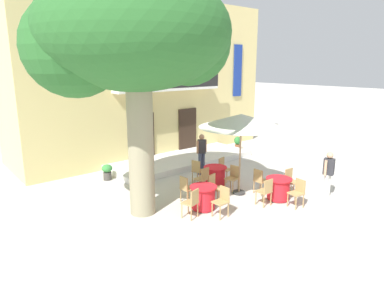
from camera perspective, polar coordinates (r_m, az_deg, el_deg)
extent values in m
plane|color=beige|center=(12.67, 5.43, -7.57)|extent=(120.00, 120.00, 0.00)
cube|color=#DBC67F|center=(18.00, -8.22, 10.75)|extent=(13.00, 4.00, 7.50)
cube|color=#332319|center=(15.92, -8.05, 1.00)|extent=(1.10, 0.08, 2.30)
cube|color=#332319|center=(17.40, -0.76, 2.17)|extent=(1.10, 0.08, 2.30)
cube|color=silver|center=(15.11, -11.45, 13.60)|extent=(1.10, 0.08, 1.90)
cube|color=black|center=(15.09, -11.39, 13.60)|extent=(0.84, 0.04, 1.60)
cube|color=silver|center=(16.28, -4.44, 13.76)|extent=(1.10, 0.08, 1.90)
cube|color=black|center=(16.26, -4.38, 13.77)|extent=(0.84, 0.04, 1.60)
cube|color=silver|center=(17.65, 1.56, 13.75)|extent=(1.10, 0.08, 1.90)
cube|color=black|center=(17.62, 1.63, 13.75)|extent=(0.84, 0.04, 1.60)
cube|color=silver|center=(16.09, -3.76, 9.11)|extent=(5.60, 0.65, 0.12)
cube|color=black|center=(15.82, -3.15, 10.90)|extent=(5.60, 0.06, 0.90)
cylinder|color=#B2B2B7|center=(15.23, -7.21, 14.12)|extent=(0.04, 0.95, 1.33)
cube|color=#192D9E|center=(14.86, -6.27, 15.33)|extent=(0.60, 0.29, 0.38)
cylinder|color=#B2B2B7|center=(16.65, -0.03, 14.13)|extent=(0.04, 0.95, 1.33)
cube|color=white|center=(16.31, 1.02, 15.20)|extent=(0.60, 0.29, 0.38)
cylinder|color=slate|center=(14.87, -11.11, 9.26)|extent=(0.31, 0.31, 0.24)
ellipsoid|color=#38843D|center=(14.85, -11.17, 10.65)|extent=(0.40, 0.40, 0.48)
cylinder|color=slate|center=(15.66, -6.12, 9.59)|extent=(0.32, 0.32, 0.22)
ellipsoid|color=#38843D|center=(15.65, -6.15, 10.56)|extent=(0.42, 0.42, 0.31)
cylinder|color=#995638|center=(16.56, -1.65, 10.00)|extent=(0.36, 0.36, 0.31)
ellipsoid|color=#2D7533|center=(16.54, -1.65, 11.14)|extent=(0.47, 0.47, 0.35)
cylinder|color=slate|center=(17.54, 2.36, 10.06)|extent=(0.30, 0.30, 0.24)
ellipsoid|color=#2D7533|center=(17.53, 2.37, 11.14)|extent=(0.39, 0.39, 0.43)
cube|color=navy|center=(19.50, 7.65, 12.05)|extent=(0.60, 0.06, 2.80)
cube|color=silver|center=(15.92, -1.65, -2.67)|extent=(6.88, 2.48, 0.25)
cylinder|color=gray|center=(10.25, -8.52, -1.40)|extent=(0.76, 0.76, 3.84)
ellipsoid|color=#286028|center=(9.96, -9.22, 18.06)|extent=(5.49, 4.94, 3.29)
sphere|color=#286028|center=(9.88, -19.07, 15.18)|extent=(2.74, 2.74, 2.74)
sphere|color=#286028|center=(10.28, -0.65, 16.54)|extent=(2.47, 2.47, 2.47)
cylinder|color=red|center=(12.84, 3.89, -5.49)|extent=(0.74, 0.74, 0.68)
cylinder|color=red|center=(12.73, 3.91, -3.91)|extent=(0.86, 0.86, 0.04)
cylinder|color=#2D2823|center=(12.96, 3.86, -6.97)|extent=(0.44, 0.44, 0.03)
cylinder|color=tan|center=(13.56, 6.55, -5.17)|extent=(0.04, 0.04, 0.45)
cylinder|color=tan|center=(13.28, 5.83, -5.55)|extent=(0.04, 0.04, 0.45)
cylinder|color=tan|center=(13.72, 5.31, -4.92)|extent=(0.04, 0.04, 0.45)
cylinder|color=tan|center=(13.44, 4.57, -5.29)|extent=(0.04, 0.04, 0.45)
cube|color=tan|center=(13.43, 5.59, -4.23)|extent=(0.49, 0.49, 0.04)
cube|color=tan|center=(13.45, 4.95, -3.17)|extent=(0.38, 0.13, 0.42)
cylinder|color=tan|center=(13.50, 0.91, -5.17)|extent=(0.04, 0.04, 0.45)
cylinder|color=tan|center=(13.32, 2.12, -5.43)|extent=(0.04, 0.04, 0.45)
cylinder|color=tan|center=(13.23, 0.07, -5.55)|extent=(0.04, 0.04, 0.45)
cylinder|color=tan|center=(13.05, 1.30, -5.83)|extent=(0.04, 0.04, 0.45)
cube|color=tan|center=(13.20, 1.10, -4.48)|extent=(0.49, 0.49, 0.04)
cube|color=tan|center=(12.99, 0.66, -3.72)|extent=(0.14, 0.38, 0.42)
cylinder|color=tan|center=(12.36, 0.44, -6.92)|extent=(0.04, 0.04, 0.45)
cylinder|color=tan|center=(12.59, 1.54, -6.54)|extent=(0.04, 0.04, 0.45)
cylinder|color=tan|center=(12.14, 1.60, -7.31)|extent=(0.04, 0.04, 0.45)
cylinder|color=tan|center=(12.38, 2.69, -6.92)|extent=(0.04, 0.04, 0.45)
cube|color=tan|center=(12.29, 1.57, -5.85)|extent=(0.43, 0.43, 0.04)
cube|color=tan|center=(12.10, 2.20, -5.01)|extent=(0.38, 0.07, 0.42)
cylinder|color=tan|center=(12.26, 6.84, -7.20)|extent=(0.04, 0.04, 0.45)
cylinder|color=tan|center=(12.44, 5.54, -6.86)|extent=(0.04, 0.04, 0.45)
cylinder|color=tan|center=(12.53, 7.72, -6.78)|extent=(0.04, 0.04, 0.45)
cylinder|color=tan|center=(12.70, 6.44, -6.45)|extent=(0.04, 0.04, 0.45)
cube|color=tan|center=(12.40, 6.66, -5.75)|extent=(0.46, 0.46, 0.04)
cube|color=tan|center=(12.47, 7.16, -4.55)|extent=(0.10, 0.38, 0.42)
cylinder|color=red|center=(10.88, 1.91, -9.00)|extent=(0.74, 0.74, 0.68)
cylinder|color=red|center=(10.74, 1.92, -7.17)|extent=(0.86, 0.86, 0.04)
cylinder|color=#2D2823|center=(11.02, 1.89, -10.71)|extent=(0.44, 0.44, 0.03)
cylinder|color=tan|center=(11.67, -0.57, -8.17)|extent=(0.04, 0.04, 0.45)
cylinder|color=tan|center=(11.43, 0.54, -8.64)|extent=(0.04, 0.04, 0.45)
cylinder|color=tan|center=(11.47, -1.88, -8.57)|extent=(0.04, 0.04, 0.45)
cylinder|color=tan|center=(11.23, -0.78, -9.06)|extent=(0.04, 0.04, 0.45)
cube|color=tan|center=(11.36, -0.68, -7.46)|extent=(0.41, 0.41, 0.04)
cube|color=tan|center=(11.18, -1.39, -6.57)|extent=(0.05, 0.38, 0.42)
cylinder|color=tan|center=(10.32, -1.72, -11.14)|extent=(0.04, 0.04, 0.45)
cylinder|color=tan|center=(10.58, -0.61, -10.52)|extent=(0.04, 0.04, 0.45)
cylinder|color=tan|center=(10.14, -0.13, -11.59)|extent=(0.04, 0.04, 0.45)
cylinder|color=tan|center=(10.40, 0.95, -10.94)|extent=(0.04, 0.04, 0.45)
cube|color=tan|center=(10.26, -0.38, -9.79)|extent=(0.49, 0.49, 0.04)
cube|color=tan|center=(10.08, 0.47, -8.82)|extent=(0.38, 0.14, 0.42)
cylinder|color=tan|center=(10.22, 4.73, -11.45)|extent=(0.04, 0.04, 0.45)
cylinder|color=tan|center=(10.44, 3.38, -10.87)|extent=(0.04, 0.04, 0.45)
cylinder|color=tan|center=(10.44, 6.07, -10.92)|extent=(0.04, 0.04, 0.45)
cylinder|color=tan|center=(10.66, 4.73, -10.37)|extent=(0.04, 0.04, 0.45)
cube|color=tan|center=(10.34, 4.75, -9.66)|extent=(0.41, 0.41, 0.04)
cube|color=tan|center=(10.37, 5.49, -8.22)|extent=(0.05, 0.38, 0.42)
cylinder|color=tan|center=(11.56, 5.22, -8.44)|extent=(0.04, 0.04, 0.45)
cylinder|color=tan|center=(11.29, 4.31, -8.96)|extent=(0.04, 0.04, 0.45)
cylinder|color=tan|center=(11.73, 3.79, -8.09)|extent=(0.04, 0.04, 0.45)
cylinder|color=tan|center=(11.46, 2.86, -8.59)|extent=(0.04, 0.04, 0.45)
cube|color=tan|center=(11.42, 4.07, -7.38)|extent=(0.48, 0.48, 0.04)
cube|color=tan|center=(11.44, 3.32, -6.12)|extent=(0.38, 0.13, 0.42)
cylinder|color=red|center=(11.95, 14.25, -7.33)|extent=(0.74, 0.74, 0.68)
cylinder|color=red|center=(11.83, 14.35, -5.65)|extent=(0.86, 0.86, 0.04)
cylinder|color=#2D2823|center=(12.08, 14.16, -8.91)|extent=(0.44, 0.44, 0.03)
cylinder|color=tan|center=(12.60, 17.47, -7.16)|extent=(0.04, 0.04, 0.45)
cylinder|color=tan|center=(12.34, 16.54, -7.53)|extent=(0.04, 0.04, 0.45)
cylinder|color=tan|center=(12.79, 16.23, -6.78)|extent=(0.04, 0.04, 0.45)
cylinder|color=tan|center=(12.53, 15.29, -7.13)|extent=(0.04, 0.04, 0.45)
cube|color=tan|center=(12.48, 16.45, -6.09)|extent=(0.42, 0.42, 0.04)
cube|color=tan|center=(12.51, 15.86, -4.90)|extent=(0.38, 0.06, 0.42)
cylinder|color=tan|center=(12.65, 11.31, -6.72)|extent=(0.04, 0.04, 0.45)
cylinder|color=tan|center=(12.45, 12.53, -7.10)|extent=(0.04, 0.04, 0.45)
cylinder|color=tan|center=(12.40, 10.31, -7.08)|extent=(0.04, 0.04, 0.45)
cylinder|color=tan|center=(12.20, 11.53, -7.48)|extent=(0.04, 0.04, 0.45)
cube|color=tan|center=(12.34, 11.47, -6.03)|extent=(0.40, 0.40, 0.04)
cube|color=tan|center=(12.14, 10.98, -5.19)|extent=(0.04, 0.38, 0.42)
cylinder|color=tan|center=(11.44, 10.62, -8.87)|extent=(0.04, 0.04, 0.45)
cylinder|color=tan|center=(11.68, 11.76, -8.45)|extent=(0.04, 0.04, 0.45)
cylinder|color=tan|center=(11.23, 11.92, -9.35)|extent=(0.04, 0.04, 0.45)
cylinder|color=tan|center=(11.48, 13.05, -8.91)|extent=(0.04, 0.04, 0.45)
cube|color=tan|center=(11.37, 11.89, -7.74)|extent=(0.42, 0.42, 0.04)
cube|color=tan|center=(11.18, 12.65, -6.89)|extent=(0.38, 0.06, 0.42)
cylinder|color=tan|center=(11.31, 16.98, -9.49)|extent=(0.04, 0.04, 0.45)
cylinder|color=tan|center=(11.52, 15.70, -8.99)|extent=(0.04, 0.04, 0.45)
cylinder|color=tan|center=(11.56, 18.11, -9.08)|extent=(0.04, 0.04, 0.45)
cylinder|color=tan|center=(11.76, 16.84, -8.60)|extent=(0.04, 0.04, 0.45)
cube|color=tan|center=(11.45, 16.99, -7.90)|extent=(0.45, 0.45, 0.04)
cube|color=tan|center=(11.50, 17.66, -6.63)|extent=(0.09, 0.38, 0.42)
cylinder|color=#997A56|center=(11.94, 8.02, -2.49)|extent=(0.06, 0.06, 2.55)
cylinder|color=#333333|center=(12.33, 7.83, -8.03)|extent=(0.44, 0.44, 0.08)
cone|color=silver|center=(11.65, 8.23, 3.91)|extent=(2.90, 2.90, 0.45)
cylinder|color=#47423D|center=(13.98, -13.95, -5.20)|extent=(0.32, 0.32, 0.32)
ellipsoid|color=#38843D|center=(13.89, -14.02, -3.96)|extent=(0.42, 0.42, 0.31)
cylinder|color=#995638|center=(18.45, 7.58, -0.51)|extent=(0.27, 0.27, 0.29)
ellipsoid|color=#2D7533|center=(18.37, 7.61, 0.58)|extent=(0.36, 0.36, 0.43)
cylinder|color=silver|center=(12.58, 21.44, -6.62)|extent=(0.14, 0.14, 0.82)
cylinder|color=silver|center=(12.73, 21.84, -6.42)|extent=(0.14, 0.14, 0.82)
cube|color=#2D2D33|center=(12.45, 21.91, -3.53)|extent=(0.31, 0.39, 0.56)
sphere|color=tan|center=(12.35, 22.07, -1.75)|extent=(0.22, 0.22, 0.22)
cylinder|color=tan|center=(12.27, 21.41, -3.73)|extent=(0.09, 0.09, 0.52)
cylinder|color=tan|center=(12.64, 22.39, -3.33)|extent=(0.09, 0.09, 0.52)
cylinder|color=#384260|center=(14.12, 1.33, -3.36)|extent=(0.14, 0.14, 0.91)
cylinder|color=#384260|center=(14.24, 1.88, -3.23)|extent=(0.14, 0.14, 0.91)
cube|color=#2D2D33|center=(13.99, 1.62, -0.41)|extent=(0.40, 0.39, 0.56)
sphere|color=#9E7051|center=(13.90, 1.64, 1.19)|extent=(0.22, 0.22, 0.22)
cylinder|color=#9E7051|center=(13.85, 0.94, -0.55)|extent=(0.09, 0.09, 0.52)
cylinder|color=#9E7051|center=(14.13, 2.29, -0.28)|extent=(0.09, 0.09, 0.52)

